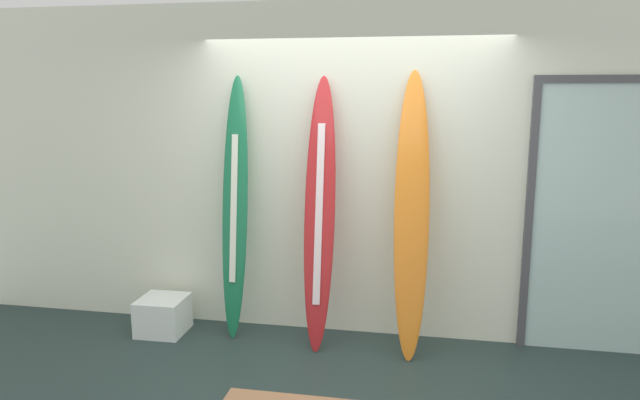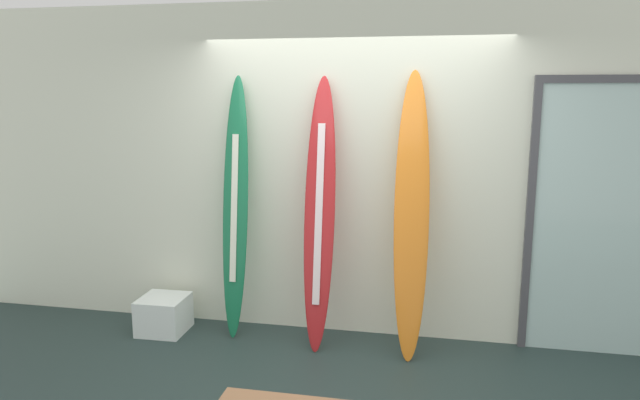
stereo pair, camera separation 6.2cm
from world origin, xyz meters
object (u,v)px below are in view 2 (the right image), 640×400
object	(u,v)px
display_block_left	(164,314)
glass_door	(607,215)
surfboard_crimson	(320,214)
surfboard_sunset	(412,217)
surfboard_emerald	(235,210)

from	to	relation	value
display_block_left	glass_door	distance (m)	3.74
surfboard_crimson	surfboard_sunset	xyz separation A→B (m)	(0.73, -0.00, 0.01)
surfboard_emerald	display_block_left	size ratio (longest dim) A/B	5.57
surfboard_sunset	display_block_left	size ratio (longest dim) A/B	5.67
display_block_left	glass_door	world-z (taller)	glass_door
surfboard_sunset	display_block_left	world-z (taller)	surfboard_sunset
display_block_left	glass_door	xyz separation A→B (m)	(3.60, 0.31, 0.98)
surfboard_sunset	glass_door	distance (m)	1.51
surfboard_crimson	glass_door	distance (m)	2.23
display_block_left	glass_door	size ratio (longest dim) A/B	0.18
surfboard_emerald	surfboard_sunset	size ratio (longest dim) A/B	0.98
surfboard_crimson	glass_door	bearing A→B (deg)	6.70
surfboard_crimson	glass_door	size ratio (longest dim) A/B	1.00
surfboard_emerald	surfboard_crimson	world-z (taller)	surfboard_emerald
glass_door	surfboard_sunset	bearing A→B (deg)	-170.04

